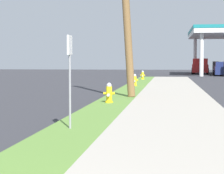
{
  "coord_description": "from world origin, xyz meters",
  "views": [
    {
      "loc": [
        2.82,
        -2.48,
        1.66
      ],
      "look_at": [
        0.61,
        14.09,
        0.65
      ],
      "focal_mm": 69.13,
      "sensor_mm": 36.0,
      "label": 1
    }
  ],
  "objects": [
    {
      "name": "fire_hydrant_second",
      "position": [
        0.62,
        13.2,
        0.45
      ],
      "size": [
        0.42,
        0.38,
        0.74
      ],
      "color": "yellow",
      "rests_on": "grass_verge"
    },
    {
      "name": "fire_hydrant_fourth",
      "position": [
        0.6,
        33.62,
        0.45
      ],
      "size": [
        0.42,
        0.38,
        0.74
      ],
      "color": "yellow",
      "rests_on": "grass_verge"
    },
    {
      "name": "street_sign_post",
      "position": [
        0.58,
        7.08,
        1.63
      ],
      "size": [
        0.05,
        0.36,
        2.12
      ],
      "color": "gray",
      "rests_on": "grass_verge"
    },
    {
      "name": "car_navy_by_near_pump",
      "position": [
        8.77,
        47.23,
        0.72
      ],
      "size": [
        2.17,
        4.6,
        1.57
      ],
      "color": "navy",
      "rests_on": "ground"
    },
    {
      "name": "fire_hydrant_third",
      "position": [
        0.7,
        24.1,
        0.45
      ],
      "size": [
        0.42,
        0.37,
        0.74
      ],
      "color": "yellow",
      "rests_on": "grass_verge"
    },
    {
      "name": "truck_red_at_forecourt",
      "position": [
        6.76,
        54.29,
        0.91
      ],
      "size": [
        2.41,
        5.51,
        1.97
      ],
      "color": "red",
      "rests_on": "ground"
    }
  ]
}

